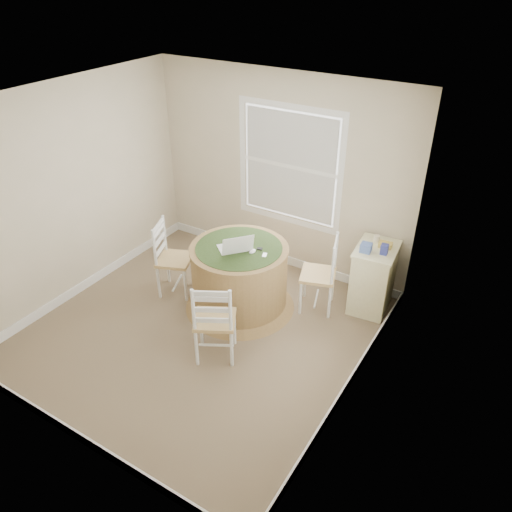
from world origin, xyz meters
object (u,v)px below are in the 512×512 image
Objects in this scene: chair_left at (175,259)px; chair_near at (215,319)px; chair_right at (318,274)px; corner_chest at (373,278)px; round_table at (239,275)px; laptop at (235,247)px.

chair_left is 1.00× the size of chair_near.
chair_right is at bearing -91.11° from chair_left.
corner_chest is (2.22, 0.98, -0.06)m from chair_left.
round_table is at bearing -101.47° from chair_left.
chair_left reaches higher than round_table.
round_table is at bearing -78.08° from chair_right.
chair_right is 0.66m from corner_chest.
round_table reaches higher than corner_chest.
round_table is 2.78× the size of laptop.
laptop is 0.58× the size of corner_chest.
chair_right reaches higher than corner_chest.
chair_near is 1.44m from chair_right.
corner_chest is at bearing -87.71° from chair_left.
corner_chest is at bearing 163.22° from laptop.
laptop is (-0.26, 0.80, 0.39)m from chair_near.
chair_right is at bearing -141.67° from chair_near.
chair_left is 1.78m from chair_right.
round_table is at bearing -154.51° from corner_chest.
chair_left is 1.15× the size of corner_chest.
chair_near is at bearing -129.08° from corner_chest.
chair_near is at bearing 58.44° from laptop.
laptop is at bearing -100.79° from chair_near.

